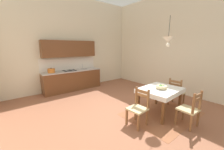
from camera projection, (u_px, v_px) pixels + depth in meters
The scene contains 11 objects.
ground_plane at pixel (117, 112), 4.24m from camera, with size 6.69×6.88×0.10m, color #935B42.
wall_back at pixel (72, 44), 6.25m from camera, with size 6.69×0.12×4.14m, color beige.
wall_right at pixel (173, 44), 5.71m from camera, with size 0.12×6.88×4.14m, color beige.
area_rug at pixel (162, 114), 4.01m from camera, with size 2.10×1.60×0.01m, color #985B3C.
kitchen_cabinetry at pixel (72, 71), 6.11m from camera, with size 2.58×0.63×2.20m.
dining_table at pixel (160, 93), 3.96m from camera, with size 1.27×1.03×0.75m.
dining_chair_tv_side at pixel (138, 108), 3.38m from camera, with size 0.45×0.45×0.93m.
dining_chair_window_side at pixel (176, 93), 4.50m from camera, with size 0.45×0.45×0.93m.
dining_chair_camera_side at pixel (190, 110), 3.29m from camera, with size 0.44×0.44×0.93m.
fruit_bowl at pixel (161, 87), 3.87m from camera, with size 0.30×0.30×0.12m.
pendant_lamp at pixel (168, 40), 3.63m from camera, with size 0.32×0.32×0.80m.
Camera 1 is at (-2.57, -2.96, 1.94)m, focal length 21.79 mm.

